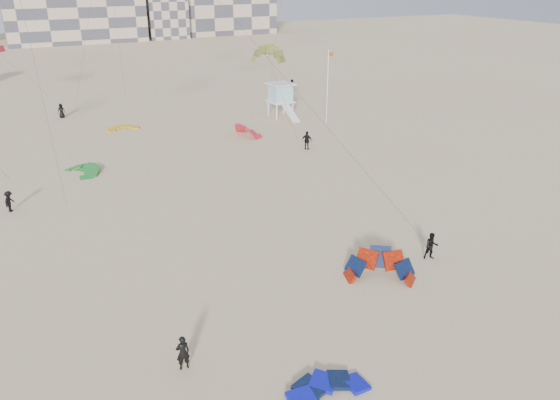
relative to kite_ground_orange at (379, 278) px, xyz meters
name	(u,v)px	position (x,y,z in m)	size (l,w,h in m)	color
ground	(244,359)	(-9.74, -3.08, 0.00)	(320.00, 320.00, 0.00)	#D0B98B
kite_ground_orange	(379,278)	(0.00, 0.00, 0.00)	(4.11, 2.93, 2.82)	red
kite_ground_green	(83,173)	(-12.69, 26.24, 0.00)	(3.70, 3.85, 0.94)	#1D912B
kite_ground_red_far	(248,135)	(4.93, 30.49, 0.00)	(3.75, 3.12, 2.29)	#E9224D
kite_ground_yellow	(122,129)	(-6.65, 39.01, 0.00)	(3.21, 3.37, 0.40)	#FFBE08
kitesurfer_main	(183,353)	(-12.38, -2.44, 0.85)	(0.62, 0.41, 1.70)	black
kitesurfer_b	(432,246)	(4.18, 0.52, 0.86)	(0.83, 0.65, 1.72)	black
kitesurfer_c	(9,201)	(-18.61, 19.82, 0.80)	(1.03, 0.59, 1.59)	black
kitesurfer_d	(307,140)	(8.18, 23.32, 0.92)	(1.08, 0.45, 1.85)	black
kitesurfer_e	(61,111)	(-12.06, 47.47, 0.86)	(0.84, 0.55, 1.73)	black
kitesurfer_f	(292,85)	(20.14, 49.40, 0.84)	(1.56, 0.50, 1.68)	black
kite_fly_olive	(268,55)	(8.16, 32.15, 8.00)	(4.93, 10.45, 8.48)	olive
lifeguard_tower_near	(281,100)	(11.79, 36.39, 1.99)	(2.95, 5.53, 4.02)	white
flagpole	(328,86)	(15.13, 31.17, 4.35)	(0.67, 0.10, 8.30)	white
condo_mid	(74,16)	(0.26, 126.92, 6.00)	(32.00, 16.00, 12.00)	#C1A98D
condo_east	(224,3)	(40.26, 128.92, 8.00)	(26.00, 14.00, 16.00)	#C1A98D
condo_fill_right	(165,18)	(22.26, 124.92, 5.00)	(10.00, 10.00, 10.00)	#C1A98D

